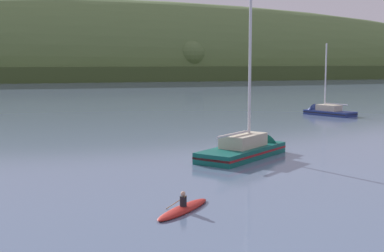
# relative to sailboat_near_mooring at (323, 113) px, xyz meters

# --- Properties ---
(far_shoreline_hill) EXTENTS (488.37, 73.06, 56.42)m
(far_shoreline_hill) POSITION_rel_sailboat_near_mooring_xyz_m (-18.72, 139.14, -0.00)
(far_shoreline_hill) COLOR #3C4E24
(far_shoreline_hill) RESTS_ON ground
(sailboat_near_mooring) EXTENTS (5.12, 7.40, 9.92)m
(sailboat_near_mooring) POSITION_rel_sailboat_near_mooring_xyz_m (0.00, 0.00, 0.00)
(sailboat_near_mooring) COLOR navy
(sailboat_near_mooring) RESTS_ON ground
(sailboat_midwater_white) EXTENTS (8.71, 7.86, 15.11)m
(sailboat_midwater_white) POSITION_rel_sailboat_near_mooring_xyz_m (-19.47, -24.77, 0.06)
(sailboat_midwater_white) COLOR #0F564C
(sailboat_midwater_white) RESTS_ON ground
(canoe_with_paddler) EXTENTS (3.55, 3.61, 1.02)m
(canoe_with_paddler) POSITION_rel_sailboat_near_mooring_xyz_m (-27.63, -37.48, -0.13)
(canoe_with_paddler) COLOR maroon
(canoe_with_paddler) RESTS_ON ground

